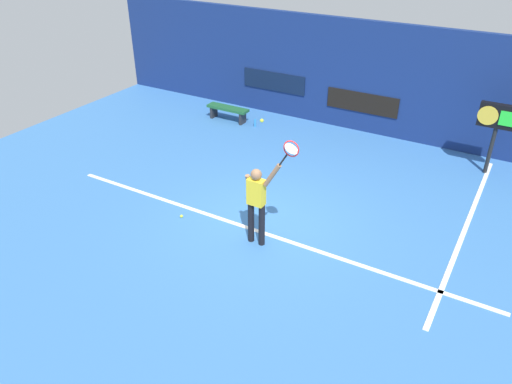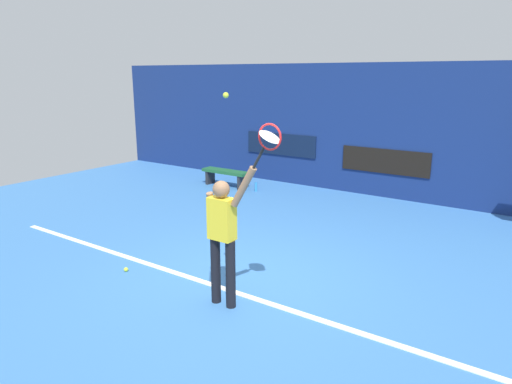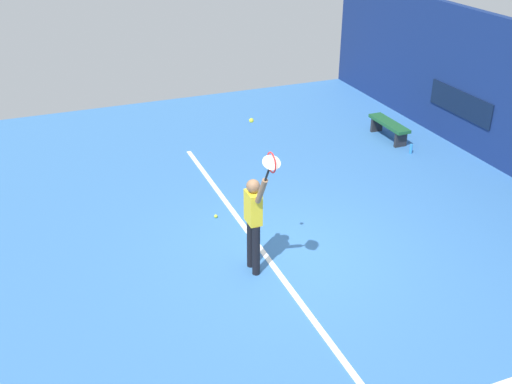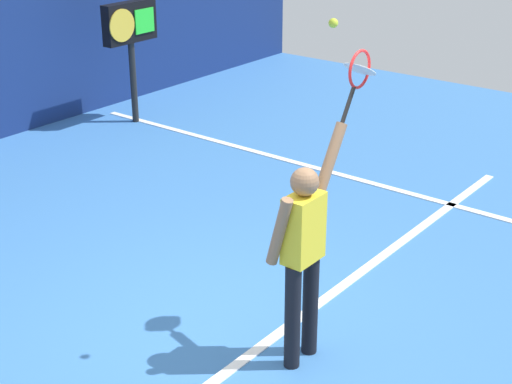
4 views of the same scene
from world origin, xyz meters
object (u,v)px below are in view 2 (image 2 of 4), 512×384
Objects in this scene: tennis_racket at (268,139)px; spare_ball at (126,269)px; tennis_ball at (226,95)px; tennis_player at (223,232)px; water_bottle at (256,187)px; court_bench at (226,174)px.

tennis_racket is 3.43m from spare_ball.
tennis_racket is 0.73m from tennis_ball.
tennis_player is 3.18× the size of tennis_racket.
water_bottle is 3.53× the size of spare_ball.
court_bench is (-4.16, 5.29, -0.67)m from tennis_player.
tennis_racket is 6.88m from water_bottle.
spare_ball is at bearing 178.62° from tennis_ball.
water_bottle is (-3.84, 5.29, -2.14)m from tennis_racket.
tennis_ball is at bearing -30.81° from tennis_player.
tennis_racket is at bearing 9.63° from tennis_ball.
tennis_ball reaches higher than spare_ball.
water_bottle reaches higher than spare_ball.
tennis_ball is 0.28× the size of water_bottle.
tennis_player is 1.38× the size of court_bench.
tennis_racket reaches higher than court_bench.
tennis_racket is 8.93× the size of spare_ball.
tennis_player is at bearing -59.24° from water_bottle.
spare_ball is (-2.07, 0.05, -2.71)m from tennis_ball.
tennis_ball is 3.41m from spare_ball.
tennis_ball is 7.31m from court_bench.
tennis_racket is at bearing -0.35° from tennis_player.
water_bottle is at bearing 121.56° from tennis_ball.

